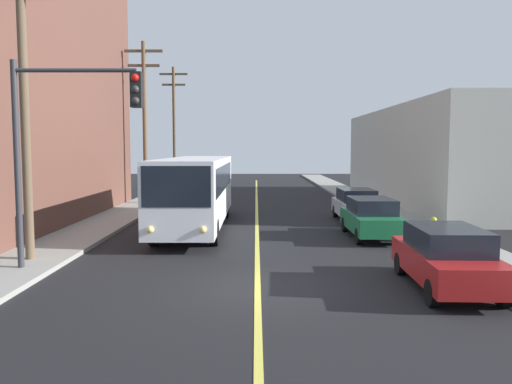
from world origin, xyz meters
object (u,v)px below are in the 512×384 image
Objects in this scene: parked_car_silver at (355,204)px; utility_pole_near at (23,90)px; utility_pole_mid at (144,115)px; city_bus at (195,189)px; parked_car_green at (370,217)px; parked_car_red at (445,257)px; utility_pole_far at (173,122)px; traffic_signal_left_corner at (68,125)px; fire_hydrant at (432,227)px.

utility_pole_near is (-12.15, -9.41, 4.59)m from parked_car_silver.
utility_pole_mid is at bearing 89.70° from utility_pole_near.
city_bus is 2.76× the size of parked_car_green.
parked_car_red is 34.15m from utility_pole_far.
utility_pole_near reaches higher than parked_car_red.
parked_car_silver is 15.21m from traffic_signal_left_corner.
parked_car_green is 2.42m from fire_hydrant.
parked_car_green is 1.00× the size of parked_car_silver.
utility_pole_mid is at bearing 134.17° from parked_car_green.
utility_pole_mid reaches higher than parked_car_silver.
utility_pole_far reaches higher than parked_car_green.
utility_pole_far is (-12.08, 19.20, 5.04)m from parked_car_silver.
utility_pole_far is at bearing 101.53° from city_bus.
parked_car_green is at bearing -63.83° from utility_pole_far.
parked_car_red is 0.74× the size of traffic_signal_left_corner.
fire_hydrant is at bearing -19.72° from city_bus.
utility_pole_far reaches higher than utility_pole_near.
utility_pole_mid is (-12.06, 7.36, 4.90)m from parked_car_silver.
utility_pole_near is at bearing -121.95° from city_bus.
city_bus is 14.48× the size of fire_hydrant.
parked_car_red and parked_car_silver have the same top height.
city_bus is 11.27m from utility_pole_mid.
utility_pole_mid is at bearing 136.89° from fire_hydrant.
utility_pole_near is 0.92× the size of utility_pole_far.
parked_car_red is 12.37m from parked_car_silver.
city_bus reaches higher than fire_hydrant.
parked_car_silver is 0.42× the size of utility_pole_far.
utility_pole_mid is 1.70× the size of traffic_signal_left_corner.
traffic_signal_left_corner is 7.14× the size of fire_hydrant.
traffic_signal_left_corner reaches higher than parked_car_green.
utility_pole_near is at bearing 166.19° from parked_car_red.
parked_car_green is 27.15m from utility_pole_far.
utility_pole_near is at bearing -158.49° from parked_car_green.
fire_hydrant is (1.98, 6.67, -0.26)m from parked_car_red.
utility_pole_mid is at bearing 95.40° from traffic_signal_left_corner.
utility_pole_near is 0.94× the size of utility_pole_mid.
utility_pole_near reaches higher than city_bus.
utility_pole_near is at bearing -165.23° from fire_hydrant.
utility_pole_mid is at bearing 114.40° from city_bus.
fire_hydrant is (9.59, -3.44, -1.23)m from city_bus.
traffic_signal_left_corner is at bearing -84.60° from utility_pole_mid.
parked_car_red is 0.43× the size of utility_pole_far.
utility_pole_far reaches higher than city_bus.
utility_pole_mid is 12.12× the size of fire_hydrant.
utility_pole_mid reaches higher than city_bus.
parked_car_silver is (0.08, 12.37, 0.00)m from parked_car_red.
utility_pole_mid is 0.97× the size of utility_pole_far.
parked_car_silver is 16.04m from utility_pole_near.
utility_pole_far is (-4.38, 21.47, 4.06)m from city_bus.
parked_car_red is 6.96m from fire_hydrant.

